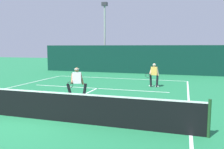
{
  "coord_description": "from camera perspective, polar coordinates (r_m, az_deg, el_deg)",
  "views": [
    {
      "loc": [
        5.13,
        -6.88,
        2.56
      ],
      "look_at": [
        1.22,
        5.6,
        1.0
      ],
      "focal_mm": 37.3,
      "sensor_mm": 36.0,
      "label": 1
    }
  ],
  "objects": [
    {
      "name": "back_fence_windscreen",
      "position": [
        22.63,
        4.29,
        3.73
      ],
      "size": [
        18.17,
        0.12,
        2.71
      ],
      "primitive_type": "cube",
      "color": "#0A3229",
      "rests_on": "ground_plane"
    },
    {
      "name": "player_far",
      "position": [
        15.07,
        10.24,
        0.09
      ],
      "size": [
        0.8,
        0.87,
        1.52
      ],
      "rotation": [
        0.0,
        0.0,
        3.06
      ],
      "color": "black",
      "rests_on": "ground_plane"
    },
    {
      "name": "tennis_ball",
      "position": [
        11.11,
        -4.46,
        -6.37
      ],
      "size": [
        0.07,
        0.07,
        0.07
      ],
      "primitive_type": "sphere",
      "color": "#D1E033",
      "rests_on": "ground_plane"
    },
    {
      "name": "court_line_sideline_right",
      "position": [
        7.34,
        18.76,
        -13.96
      ],
      "size": [
        0.1,
        22.38,
        0.01
      ],
      "primitive_type": "cube",
      "color": "white",
      "rests_on": "ground_plane"
    },
    {
      "name": "court_line_centre",
      "position": [
        11.59,
        -9.4,
        -6.03
      ],
      "size": [
        0.1,
        6.4,
        0.01
      ],
      "primitive_type": "cube",
      "color": "white",
      "rests_on": "ground_plane"
    },
    {
      "name": "light_pole",
      "position": [
        24.62,
        -1.81,
        11.04
      ],
      "size": [
        0.55,
        0.44,
        7.1
      ],
      "color": "#9EA39E",
      "rests_on": "ground_plane"
    },
    {
      "name": "player_near",
      "position": [
        11.35,
        -8.61,
        -1.88
      ],
      "size": [
        0.98,
        0.96,
        1.58
      ],
      "rotation": [
        0.0,
        0.0,
        3.52
      ],
      "color": "black",
      "rests_on": "ground_plane"
    },
    {
      "name": "tennis_net",
      "position": [
        8.82,
        -18.93,
        -6.91
      ],
      "size": [
        11.78,
        0.09,
        1.11
      ],
      "color": "#1E4723",
      "rests_on": "ground_plane"
    },
    {
      "name": "ground_plane",
      "position": [
        8.96,
        -18.8,
        -10.18
      ],
      "size": [
        80.0,
        80.0,
        0.0
      ],
      "primitive_type": "plane",
      "color": "#207846"
    },
    {
      "name": "court_line_baseline_far",
      "position": [
        18.95,
        1.54,
        -0.95
      ],
      "size": [
        10.76,
        0.1,
        0.01
      ],
      "primitive_type": "cube",
      "color": "white",
      "rests_on": "ground_plane"
    },
    {
      "name": "court_line_service",
      "position": [
        14.45,
        -3.7,
        -3.41
      ],
      "size": [
        8.77,
        0.1,
        0.01
      ],
      "primitive_type": "cube",
      "color": "white",
      "rests_on": "ground_plane"
    }
  ]
}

